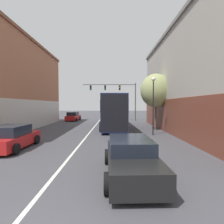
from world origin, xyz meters
name	(u,v)px	position (x,y,z in m)	size (l,w,h in m)	color
lane_center_line	(91,131)	(0.00, 15.88, 0.00)	(0.14, 43.76, 0.01)	silver
building_right_storefront	(218,79)	(11.93, 14.51, 5.03)	(9.29, 21.47, 9.81)	#9E998E
bus	(112,110)	(2.18, 19.46, 2.07)	(3.06, 12.42, 3.70)	navy
hatchback_foreground	(131,158)	(2.86, 4.84, 0.66)	(2.09, 4.40, 1.37)	black
parked_car_left_near	(73,117)	(-4.44, 27.86, 0.69)	(2.06, 4.45, 1.48)	red
parked_car_left_mid	(11,138)	(-3.93, 8.77, 0.67)	(2.10, 4.12, 1.43)	red
traffic_signal_gantry	(117,92)	(3.08, 27.74, 4.79)	(8.95, 0.36, 6.38)	#514C47
street_lamp	(153,98)	(5.79, 13.69, 3.30)	(0.38, 0.38, 5.10)	black
street_tree_near	(156,91)	(6.76, 16.73, 4.17)	(3.20, 2.88, 5.93)	brown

